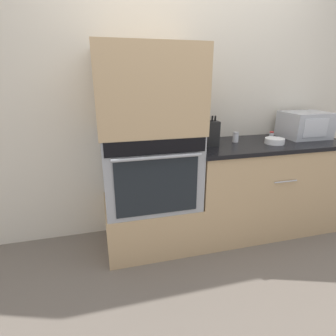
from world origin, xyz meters
name	(u,v)px	position (x,y,z in m)	size (l,w,h in m)	color
ground_plane	(203,255)	(0.00, 0.00, 0.00)	(12.00, 12.00, 0.00)	#6B6056
wall_back	(184,101)	(0.00, 0.63, 1.25)	(8.00, 0.05, 2.50)	beige
oven_cabinet_base	(151,222)	(-0.40, 0.30, 0.21)	(0.79, 0.60, 0.42)	tan
wall_oven	(150,168)	(-0.40, 0.30, 0.73)	(0.77, 0.64, 0.62)	#9EA0A5
oven_cabinet_upper	(148,90)	(-0.40, 0.30, 1.37)	(0.79, 0.60, 0.64)	tan
counter_unit	(262,186)	(0.72, 0.30, 0.45)	(1.46, 0.63, 0.90)	tan
microwave	(305,125)	(1.17, 0.38, 1.02)	(0.42, 0.34, 0.25)	#B2B5BA
knife_block	(211,133)	(0.16, 0.31, 1.00)	(0.11, 0.12, 0.26)	black
bowl	(275,141)	(0.73, 0.22, 0.92)	(0.17, 0.17, 0.05)	white
condiment_jar_near	(236,137)	(0.42, 0.37, 0.94)	(0.05, 0.05, 0.09)	silver
condiment_jar_mid	(271,135)	(0.86, 0.45, 0.93)	(0.04, 0.04, 0.06)	silver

